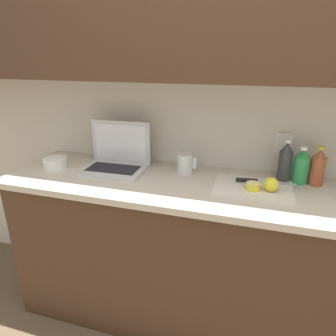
{
  "coord_description": "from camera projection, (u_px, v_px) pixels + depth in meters",
  "views": [
    {
      "loc": [
        0.05,
        -1.42,
        1.55
      ],
      "look_at": [
        -0.38,
        -0.01,
        0.99
      ],
      "focal_mm": 32.0,
      "sensor_mm": 36.0,
      "label": 1
    }
  ],
  "objects": [
    {
      "name": "ground_plane",
      "position": [
        228.0,
        324.0,
        1.83
      ],
      "size": [
        12.0,
        12.0,
        0.0
      ],
      "primitive_type": "plane",
      "color": "brown",
      "rests_on": "ground"
    },
    {
      "name": "wall_back",
      "position": [
        255.0,
        52.0,
        1.48
      ],
      "size": [
        5.2,
        0.38,
        2.6
      ],
      "color": "silver",
      "rests_on": "ground_plane"
    },
    {
      "name": "knife",
      "position": [
        255.0,
        181.0,
        1.57
      ],
      "size": [
        0.31,
        0.07,
        0.02
      ],
      "rotation": [
        0.0,
        0.0,
        0.14
      ],
      "color": "silver",
      "rests_on": "cutting_board"
    },
    {
      "name": "laptop",
      "position": [
        116.0,
        158.0,
        1.77
      ],
      "size": [
        0.37,
        0.27,
        0.27
      ],
      "rotation": [
        0.0,
        0.0,
        0.02
      ],
      "color": "silver",
      "rests_on": "counter_unit"
    },
    {
      "name": "bottle_water_clear",
      "position": [
        285.0,
        163.0,
        1.58
      ],
      "size": [
        0.07,
        0.07,
        0.23
      ],
      "color": "#333338",
      "rests_on": "counter_unit"
    },
    {
      "name": "cutting_board",
      "position": [
        253.0,
        188.0,
        1.52
      ],
      "size": [
        0.39,
        0.29,
        0.01
      ],
      "primitive_type": "cube",
      "color": "silver",
      "rests_on": "counter_unit"
    },
    {
      "name": "bottle_green_soda",
      "position": [
        318.0,
        168.0,
        1.54
      ],
      "size": [
        0.07,
        0.07,
        0.21
      ],
      "color": "#A34C2D",
      "rests_on": "counter_unit"
    },
    {
      "name": "measuring_cup",
      "position": [
        185.0,
        163.0,
        1.71
      ],
      "size": [
        0.11,
        0.09,
        0.11
      ],
      "color": "silver",
      "rests_on": "counter_unit"
    },
    {
      "name": "bowl_white",
      "position": [
        55.0,
        163.0,
        1.8
      ],
      "size": [
        0.14,
        0.14,
        0.06
      ],
      "color": "white",
      "rests_on": "counter_unit"
    },
    {
      "name": "bottle_oil_tall",
      "position": [
        301.0,
        167.0,
        1.56
      ],
      "size": [
        0.08,
        0.08,
        0.2
      ],
      "color": "#2D934C",
      "rests_on": "counter_unit"
    },
    {
      "name": "lemon_whole_beside",
      "position": [
        271.0,
        184.0,
        1.46
      ],
      "size": [
        0.07,
        0.07,
        0.07
      ],
      "color": "yellow",
      "rests_on": "cutting_board"
    },
    {
      "name": "counter_unit",
      "position": [
        238.0,
        262.0,
        1.66
      ],
      "size": [
        2.59,
        0.58,
        0.91
      ],
      "color": "#472D1E",
      "rests_on": "ground_plane"
    },
    {
      "name": "lemon_half_cut",
      "position": [
        253.0,
        186.0,
        1.49
      ],
      "size": [
        0.07,
        0.07,
        0.04
      ],
      "color": "yellow",
      "rests_on": "cutting_board"
    }
  ]
}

